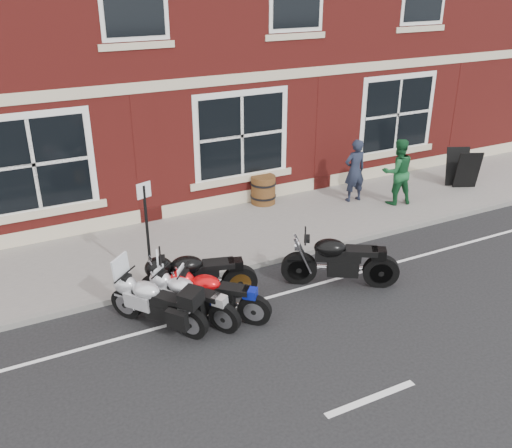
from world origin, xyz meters
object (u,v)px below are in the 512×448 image
Objects in this scene: moto_naked_black at (338,258)px; a_board_sign at (463,168)px; pedestrian_left at (355,171)px; barrel_planter at (263,190)px; moto_sport_red at (216,293)px; moto_sport_black at (196,274)px; moto_touring_silver at (156,300)px; pedestrian_right at (397,172)px; moto_sport_silver at (191,297)px; parking_sign at (147,227)px.

a_board_sign is (6.17, 2.80, 0.07)m from moto_naked_black.
barrel_planter is at bearing -20.27° from pedestrian_left.
barrel_planter is (-2.23, 0.94, -0.47)m from pedestrian_left.
moto_naked_black reaches higher than moto_sport_red.
moto_sport_black is at bearing -142.89° from a_board_sign.
pedestrian_right reaches higher than moto_touring_silver.
barrel_planter is at bearing 5.78° from moto_sport_red.
moto_sport_silver is at bearing 118.17° from moto_sport_red.
moto_sport_red is 0.72m from moto_sport_black.
moto_sport_silver is 2.22× the size of barrel_planter.
moto_naked_black is at bearing -47.51° from moto_sport_red.
pedestrian_left is 6.44m from parking_sign.
barrel_planter is (4.25, 4.02, -0.04)m from moto_touring_silver.
moto_sport_silver is at bearing -131.26° from barrel_planter.
parking_sign is at bearing -145.28° from barrel_planter.
moto_touring_silver reaches higher than moto_sport_red.
moto_sport_black is 4.86m from barrel_planter.
barrel_planter is at bearing -27.34° from moto_sport_black.
moto_touring_silver is 5.85m from barrel_planter.
moto_touring_silver is 2.24× the size of barrel_planter.
a_board_sign is at bearing -14.80° from barrel_planter.
moto_sport_red is 0.75× the size of moto_naked_black.
moto_sport_black is 1.07× the size of moto_naked_black.
moto_sport_red is 9.23m from a_board_sign.
parking_sign reaches higher than pedestrian_right.
moto_touring_silver is 0.82× the size of moto_naked_black.
barrel_planter is at bearing -170.81° from a_board_sign.
moto_naked_black is at bearing -97.63° from barrel_planter.
moto_sport_silver is 7.24m from pedestrian_right.
pedestrian_right is at bearing -22.20° from moto_naked_black.
pedestrian_right is 3.53m from barrel_planter.
parking_sign reaches higher than barrel_planter.
moto_touring_silver is at bearing 117.89° from moto_naked_black.
moto_sport_red reaches higher than barrel_planter.
moto_sport_silver is 0.81× the size of moto_naked_black.
moto_sport_silver is 0.78× the size of parking_sign.
pedestrian_right is at bearing -27.10° from barrel_planter.
moto_touring_silver is 1.01× the size of moto_sport_silver.
a_board_sign reaches higher than moto_naked_black.
moto_sport_red is at bearing 34.00° from pedestrian_left.
pedestrian_left is at bearing -10.86° from moto_touring_silver.
moto_naked_black is 0.97× the size of parking_sign.
parking_sign is at bearing 22.22° from pedestrian_right.
moto_naked_black is at bearing -89.11° from moto_sport_black.
moto_sport_silver is 0.99× the size of pedestrian_left.
pedestrian_left reaches higher than a_board_sign.
a_board_sign is 9.65m from parking_sign.
moto_touring_silver is at bearing 27.99° from pedestrian_left.
pedestrian_left reaches higher than moto_sport_red.
moto_naked_black is 4.31m from barrel_planter.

